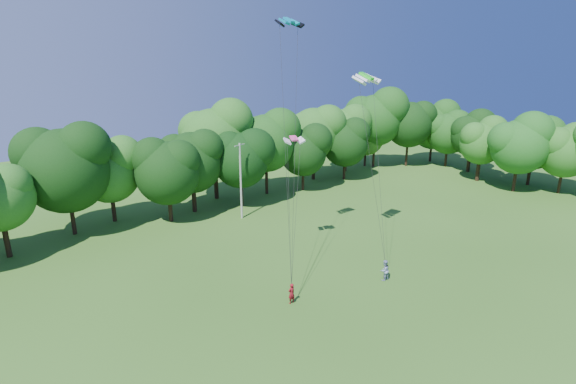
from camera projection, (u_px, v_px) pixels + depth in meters
ground at (441, 371)px, 26.75m from camera, size 160.00×160.00×0.00m
utility_pole at (241, 181)px, 50.63m from camera, size 1.69×0.65×8.78m
kite_flyer_left at (291, 293)px, 33.88m from camera, size 0.61×0.42×1.64m
kite_flyer_right at (384, 270)px, 37.37m from camera, size 0.91×0.73×1.79m
kite_teal at (289, 20)px, 36.37m from camera, size 2.40×1.09×0.53m
kite_green at (366, 76)px, 39.45m from camera, size 3.19×1.90×0.68m
kite_pink at (294, 138)px, 39.45m from camera, size 2.03×1.45×0.40m
tree_back_center at (240, 153)px, 54.08m from camera, size 7.41×7.41×10.78m
tree_back_east at (366, 131)px, 74.73m from camera, size 6.50×6.50×9.45m
tree_flank_east at (521, 139)px, 60.01m from camera, size 8.10×8.10×11.78m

